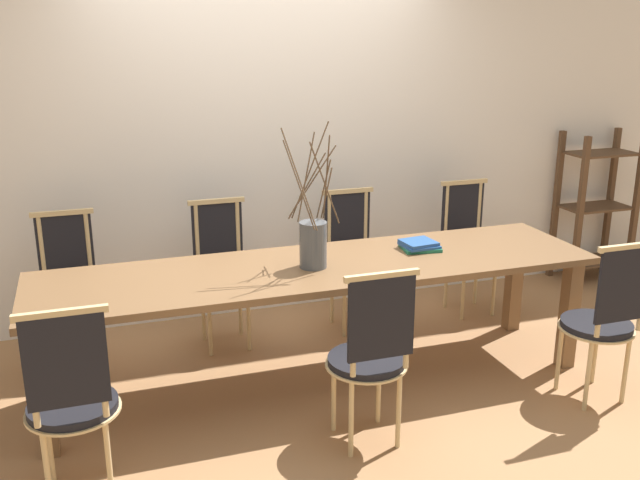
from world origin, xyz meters
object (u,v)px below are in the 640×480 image
Objects in this scene: vase_centerpiece at (313,242)px; dining_table at (320,279)px; chair_near_center at (604,317)px; chair_far_center at (353,256)px; book_stack at (419,245)px; shelving_rack at (595,207)px.

dining_table is at bearing 25.69° from vase_centerpiece.
chair_near_center is 1.68m from vase_centerpiece.
book_stack is (0.19, -0.65, 0.25)m from chair_far_center.
book_stack is at bearing 7.05° from dining_table.
chair_far_center reaches higher than dining_table.
chair_near_center is 1.00× the size of chair_far_center.
vase_centerpiece is at bearing -159.79° from shelving_rack.
chair_near_center is at bearing -127.40° from shelving_rack.
book_stack is at bearing 106.23° from chair_far_center.
dining_table is 13.27× the size of book_stack.
vase_centerpiece reaches higher than dining_table.
chair_far_center is 0.78× the size of shelving_rack.
dining_table is at bearing -159.89° from shelving_rack.
chair_far_center is 0.72m from book_stack.
chair_near_center is at bearing -25.59° from vase_centerpiece.
dining_table is 2.93m from shelving_rack.
shelving_rack reaches higher than chair_near_center.
dining_table is at bearing -172.95° from book_stack.
shelving_rack is (1.33, 1.74, 0.10)m from chair_near_center.
vase_centerpiece reaches higher than shelving_rack.
dining_table is at bearing 152.88° from chair_near_center.
vase_centerpiece is at bearing -154.31° from dining_table.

